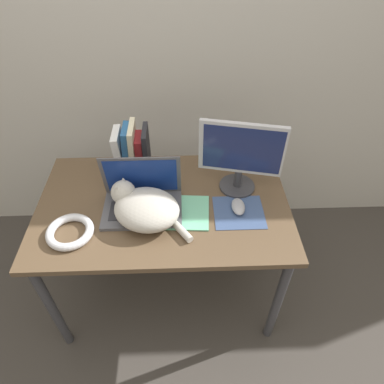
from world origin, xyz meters
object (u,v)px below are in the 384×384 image
object	(u,v)px
notepad	(187,212)
laptop	(142,199)
cable_coil	(70,232)
book_row	(132,151)
cat	(144,207)
computer_mouse	(238,207)
external_monitor	(241,155)

from	to	relation	value
notepad	laptop	bearing A→B (deg)	166.92
cable_coil	book_row	bearing A→B (deg)	61.47
book_row	cat	bearing A→B (deg)	-77.47
book_row	laptop	bearing A→B (deg)	-77.33
laptop	book_row	xyz separation A→B (m)	(-0.06, 0.28, 0.07)
laptop	computer_mouse	distance (m)	0.44
external_monitor	cable_coil	world-z (taller)	external_monitor
cat	computer_mouse	distance (m)	0.42
cat	computer_mouse	size ratio (longest dim) A/B	3.57
cable_coil	cat	bearing A→B (deg)	15.38
external_monitor	computer_mouse	xyz separation A→B (m)	(-0.02, -0.15, -0.18)
external_monitor	computer_mouse	size ratio (longest dim) A/B	3.59
cat	notepad	size ratio (longest dim) A/B	1.66
computer_mouse	notepad	xyz separation A→B (m)	(-0.24, -0.01, -0.02)
laptop	computer_mouse	xyz separation A→B (m)	(0.44, -0.03, -0.03)
computer_mouse	notepad	distance (m)	0.24
external_monitor	book_row	xyz separation A→B (m)	(-0.51, 0.16, -0.08)
laptop	computer_mouse	bearing A→B (deg)	-4.52
notepad	external_monitor	bearing A→B (deg)	33.44
cat	notepad	world-z (taller)	cat
cat	external_monitor	world-z (taller)	external_monitor
laptop	external_monitor	world-z (taller)	external_monitor
computer_mouse	cable_coil	bearing A→B (deg)	-170.64
cat	computer_mouse	xyz separation A→B (m)	(0.42, 0.03, -0.05)
laptop	cable_coil	distance (m)	0.34
computer_mouse	external_monitor	bearing A→B (deg)	84.13
cat	cable_coil	distance (m)	0.33
notepad	computer_mouse	bearing A→B (deg)	2.92
external_monitor	laptop	bearing A→B (deg)	-165.18
external_monitor	computer_mouse	distance (m)	0.23
laptop	cat	world-z (taller)	laptop
external_monitor	notepad	xyz separation A→B (m)	(-0.25, -0.17, -0.19)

